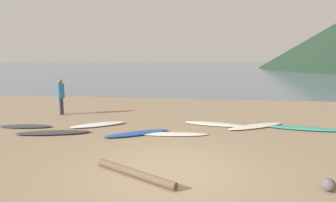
% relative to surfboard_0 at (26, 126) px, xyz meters
% --- Properties ---
extents(ground_plane, '(120.00, 120.00, 0.20)m').
position_rel_surfboard_0_xyz_m(ground_plane, '(5.98, 6.51, -0.14)').
color(ground_plane, '#8C7559').
rests_on(ground_plane, ground).
extents(ocean_water, '(140.00, 100.00, 0.01)m').
position_rel_surfboard_0_xyz_m(ocean_water, '(5.98, 58.13, -0.04)').
color(ocean_water, slate).
rests_on(ocean_water, ground).
extents(surfboard_0, '(2.05, 0.79, 0.08)m').
position_rel_surfboard_0_xyz_m(surfboard_0, '(0.00, 0.00, 0.00)').
color(surfboard_0, '#333338').
rests_on(surfboard_0, ground).
extents(surfboard_1, '(2.58, 1.20, 0.09)m').
position_rel_surfboard_0_xyz_m(surfboard_1, '(1.52, -0.74, 0.01)').
color(surfboard_1, '#333338').
rests_on(surfboard_1, ground).
extents(surfboard_2, '(2.08, 1.66, 0.10)m').
position_rel_surfboard_0_xyz_m(surfboard_2, '(2.64, 0.60, 0.01)').
color(surfboard_2, white).
rests_on(surfboard_2, ground).
extents(surfboard_3, '(2.20, 1.67, 0.10)m').
position_rel_surfboard_0_xyz_m(surfboard_3, '(4.43, -0.44, 0.01)').
color(surfboard_3, '#1E479E').
rests_on(surfboard_3, ground).
extents(surfboard_4, '(2.46, 0.74, 0.07)m').
position_rel_surfboard_0_xyz_m(surfboard_4, '(5.64, -0.31, -0.00)').
color(surfboard_4, silver).
rests_on(surfboard_4, ground).
extents(surfboard_5, '(2.41, 1.03, 0.08)m').
position_rel_surfboard_0_xyz_m(surfboard_5, '(7.07, 1.35, 0.00)').
color(surfboard_5, silver).
rests_on(surfboard_5, ground).
extents(surfboard_6, '(2.40, 1.80, 0.09)m').
position_rel_surfboard_0_xyz_m(surfboard_6, '(8.63, 1.19, 0.01)').
color(surfboard_6, silver).
rests_on(surfboard_6, ground).
extents(surfboard_7, '(2.56, 0.83, 0.09)m').
position_rel_surfboard_0_xyz_m(surfboard_7, '(10.36, 1.07, 0.01)').
color(surfboard_7, teal).
rests_on(surfboard_7, ground).
extents(person_0, '(0.33, 0.33, 1.63)m').
position_rel_surfboard_0_xyz_m(person_0, '(0.17, 2.45, 0.93)').
color(person_0, '#2D2D38').
rests_on(person_0, ground).
extents(driftwood_log, '(2.09, 1.27, 0.17)m').
position_rel_surfboard_0_xyz_m(driftwood_log, '(5.23, -3.88, 0.05)').
color(driftwood_log, brown).
rests_on(driftwood_log, ground).
extents(beach_rock_far, '(0.27, 0.27, 0.27)m').
position_rel_surfboard_0_xyz_m(beach_rock_far, '(9.28, -4.03, 0.10)').
color(beach_rock_far, '#554C51').
rests_on(beach_rock_far, ground).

